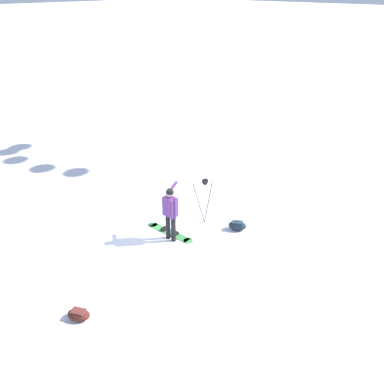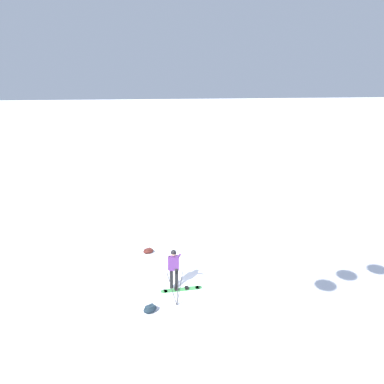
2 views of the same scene
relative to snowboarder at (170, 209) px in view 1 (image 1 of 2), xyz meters
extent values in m
plane|color=white|center=(-0.72, -0.69, -1.03)|extent=(300.00, 300.00, 0.00)
cylinder|color=black|center=(-0.11, -0.01, -0.62)|extent=(0.14, 0.14, 0.82)
cylinder|color=black|center=(0.11, 0.00, -0.62)|extent=(0.14, 0.14, 0.82)
cube|color=#592D72|center=(0.00, -0.01, 0.08)|extent=(0.41, 0.27, 0.58)
sphere|color=tan|center=(0.00, -0.01, 0.51)|extent=(0.22, 0.22, 0.22)
sphere|color=black|center=(0.00, -0.01, 0.54)|extent=(0.23, 0.23, 0.23)
cylinder|color=#592D72|center=(-0.19, 0.23, 0.48)|extent=(0.11, 0.53, 0.41)
cylinder|color=#592D72|center=(0.20, -0.02, 0.08)|extent=(0.09, 0.09, 0.58)
cube|color=#3F994C|center=(-0.29, 0.22, -1.02)|extent=(1.48, 0.39, 0.02)
cylinder|color=#3F994C|center=(-1.02, 0.16, -1.02)|extent=(0.28, 0.28, 0.02)
cylinder|color=#3F994C|center=(0.44, 0.27, -1.02)|extent=(0.28, 0.28, 0.02)
cube|color=black|center=(-0.51, 0.20, -0.97)|extent=(0.15, 0.21, 0.08)
cube|color=black|center=(-0.07, 0.23, -0.97)|extent=(0.15, 0.21, 0.08)
ellipsoid|color=#192833|center=(1.11, 1.78, -0.89)|extent=(0.64, 0.57, 0.29)
cube|color=#263A47|center=(1.11, 1.78, -0.78)|extent=(0.39, 0.34, 0.08)
cylinder|color=#262628|center=(0.05, 1.61, -0.36)|extent=(0.04, 0.39, 1.35)
cylinder|color=#262628|center=(-0.08, 1.31, -0.36)|extent=(0.32, 0.27, 1.35)
cylinder|color=#262628|center=(0.23, 1.36, -0.36)|extent=(0.38, 0.15, 1.35)
cube|color=black|center=(0.06, 1.43, 0.34)|extent=(0.10, 0.10, 0.06)
cube|color=black|center=(0.06, 1.43, 0.42)|extent=(0.12, 0.16, 0.10)
ellipsoid|color=#4C1E19|center=(0.85, -3.76, -0.92)|extent=(0.64, 0.57, 0.23)
cube|color=brown|center=(0.85, -3.76, -0.84)|extent=(0.39, 0.34, 0.08)
camera|label=1|loc=(7.74, -7.32, 5.86)|focal=39.40mm
camera|label=2|loc=(1.79, 15.88, 7.49)|focal=39.59mm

